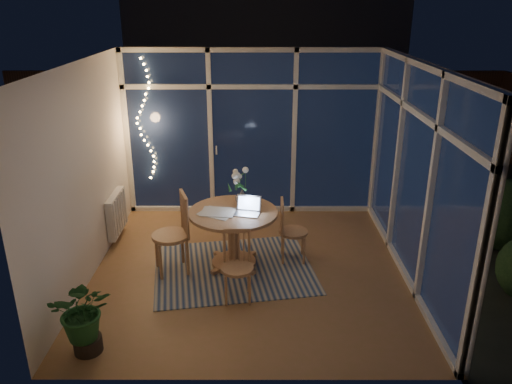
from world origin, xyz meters
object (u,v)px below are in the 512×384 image
at_px(potted_plant, 84,319).
at_px(laptop, 247,206).
at_px(flower_vase, 242,196).
at_px(dining_table, 234,239).
at_px(chair_right, 293,230).
at_px(chair_front, 237,267).
at_px(chair_left, 170,234).

bearing_deg(potted_plant, laptop, 46.47).
bearing_deg(flower_vase, dining_table, -113.56).
relative_size(dining_table, chair_right, 1.30).
xyz_separation_m(chair_front, potted_plant, (-1.44, -0.92, -0.04)).
relative_size(chair_right, chair_front, 1.02).
relative_size(chair_right, laptop, 2.81).
bearing_deg(chair_front, chair_right, 49.75).
distance_m(chair_front, potted_plant, 1.71).
xyz_separation_m(chair_front, flower_vase, (0.03, 1.04, 0.45)).
xyz_separation_m(chair_right, laptop, (-0.60, -0.24, 0.45)).
distance_m(chair_front, flower_vase, 1.13).
bearing_deg(chair_left, laptop, 75.48).
bearing_deg(laptop, chair_right, 34.41).
xyz_separation_m(chair_left, potted_plant, (-0.59, -1.56, -0.15)).
bearing_deg(potted_plant, dining_table, 51.45).
height_order(dining_table, flower_vase, flower_vase).
bearing_deg(laptop, chair_left, -163.35).
relative_size(laptop, flower_vase, 1.46).
relative_size(chair_left, chair_front, 1.25).
distance_m(dining_table, flower_vase, 0.56).
height_order(chair_right, flower_vase, flower_vase).
bearing_deg(potted_plant, flower_vase, 53.10).
distance_m(dining_table, chair_right, 0.79).
height_order(chair_left, chair_right, chair_left).
bearing_deg(dining_table, chair_right, 10.87).
height_order(laptop, potted_plant, laptop).
distance_m(laptop, flower_vase, 0.35).
bearing_deg(laptop, potted_plant, -120.91).
height_order(dining_table, laptop, laptop).
height_order(chair_left, laptop, chair_left).
bearing_deg(flower_vase, potted_plant, -126.90).
height_order(dining_table, potted_plant, dining_table).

